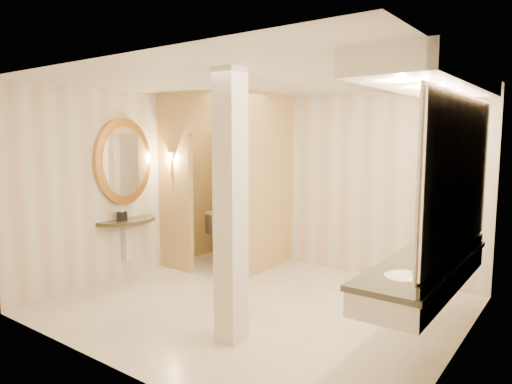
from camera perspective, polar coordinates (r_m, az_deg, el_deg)
floor at (r=5.75m, az=0.23°, el=-13.94°), size 4.50×4.50×0.00m
ceiling at (r=5.42m, az=0.25°, el=13.83°), size 4.50×4.50×0.00m
wall_back at (r=7.12m, az=9.77°, el=1.19°), size 4.50×0.02×2.70m
wall_front at (r=4.00m, az=-16.93°, el=-3.43°), size 4.50×0.02×2.70m
wall_left at (r=6.98m, az=-14.86°, el=0.94°), size 0.02×4.00×2.70m
wall_right at (r=4.49m, az=24.12°, el=-2.63°), size 0.02×4.00×2.70m
toilet_closet at (r=6.86m, az=-2.67°, el=1.36°), size 1.50×1.55×2.70m
wall_sconce at (r=6.99m, az=-10.52°, el=4.20°), size 0.14×0.14×0.42m
vanity at (r=4.58m, az=21.15°, el=1.19°), size 0.75×2.52×2.09m
console_shelf at (r=6.81m, az=-16.15°, el=0.67°), size 0.95×0.95×1.92m
pillar at (r=4.48m, az=-3.20°, el=-2.06°), size 0.25×0.25×2.70m
tissue_box at (r=6.70m, az=-16.41°, el=-2.92°), size 0.16×0.16×0.12m
toilet at (r=7.69m, az=-2.93°, el=-5.34°), size 0.62×0.89×0.83m
soap_bottle_a at (r=5.02m, az=20.10°, el=-6.21°), size 0.06×0.07×0.14m
soap_bottle_b at (r=4.75m, az=20.32°, el=-7.00°), size 0.12×0.12×0.13m
soap_bottle_c at (r=4.76m, az=20.46°, el=-6.60°), size 0.08×0.08×0.19m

